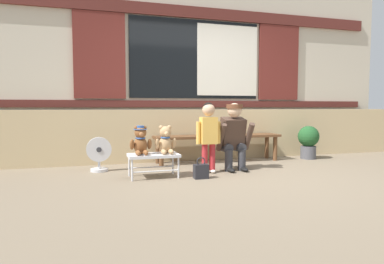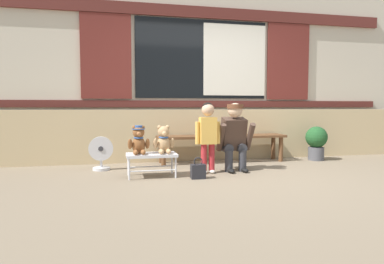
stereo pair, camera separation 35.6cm
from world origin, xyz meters
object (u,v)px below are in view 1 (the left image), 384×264
at_px(wooden_bench_long, 218,139).
at_px(adult_crouching, 234,136).
at_px(teddy_bear_plain, 166,141).
at_px(potted_plant, 308,140).
at_px(floor_fan, 99,154).
at_px(small_display_bench, 153,157).
at_px(child_standing, 209,130).
at_px(teddy_bear_with_hat, 141,141).
at_px(handbag_on_ground, 201,171).

bearing_deg(wooden_bench_long, adult_crouching, -93.36).
height_order(teddy_bear_plain, potted_plant, teddy_bear_plain).
height_order(adult_crouching, floor_fan, adult_crouching).
bearing_deg(floor_fan, teddy_bear_plain, -36.68).
bearing_deg(teddy_bear_plain, small_display_bench, -179.49).
height_order(potted_plant, floor_fan, potted_plant).
bearing_deg(teddy_bear_plain, potted_plant, 16.03).
xyz_separation_m(small_display_bench, floor_fan, (-0.65, 0.61, -0.03)).
height_order(small_display_bench, child_standing, child_standing).
bearing_deg(teddy_bear_plain, wooden_bench_long, 40.27).
height_order(wooden_bench_long, adult_crouching, adult_crouching).
height_order(teddy_bear_with_hat, handbag_on_ground, teddy_bear_with_hat).
height_order(wooden_bench_long, floor_fan, floor_fan).
height_order(small_display_bench, handbag_on_ground, small_display_bench).
xyz_separation_m(teddy_bear_plain, handbag_on_ground, (0.40, -0.25, -0.37)).
height_order(child_standing, handbag_on_ground, child_standing).
height_order(small_display_bench, potted_plant, potted_plant).
bearing_deg(wooden_bench_long, teddy_bear_plain, -139.73).
distance_m(child_standing, adult_crouching, 0.45).
height_order(child_standing, potted_plant, child_standing).
distance_m(adult_crouching, floor_fan, 1.90).
bearing_deg(teddy_bear_plain, adult_crouching, 10.04).
relative_size(teddy_bear_plain, floor_fan, 0.76).
xyz_separation_m(adult_crouching, potted_plant, (1.66, 0.59, -0.16)).
relative_size(small_display_bench, child_standing, 0.67).
relative_size(child_standing, potted_plant, 1.68).
bearing_deg(potted_plant, handbag_on_ground, -155.92).
bearing_deg(adult_crouching, wooden_bench_long, 86.64).
relative_size(wooden_bench_long, small_display_bench, 3.28).
distance_m(wooden_bench_long, handbag_on_ground, 1.37).
xyz_separation_m(teddy_bear_with_hat, teddy_bear_plain, (0.32, -0.00, -0.01)).
xyz_separation_m(child_standing, handbag_on_ground, (-0.21, -0.32, -0.50)).
bearing_deg(adult_crouching, child_standing, -164.36).
height_order(teddy_bear_plain, adult_crouching, adult_crouching).
bearing_deg(floor_fan, adult_crouching, -12.93).
xyz_separation_m(wooden_bench_long, teddy_bear_with_hat, (-1.39, -0.91, 0.10)).
height_order(wooden_bench_long, small_display_bench, wooden_bench_long).
distance_m(teddy_bear_plain, potted_plant, 2.80).
relative_size(teddy_bear_with_hat, handbag_on_ground, 1.34).
bearing_deg(floor_fan, teddy_bear_with_hat, -50.84).
bearing_deg(child_standing, teddy_bear_with_hat, -176.10).
height_order(teddy_bear_plain, floor_fan, teddy_bear_plain).
xyz_separation_m(teddy_bear_plain, potted_plant, (2.69, 0.77, -0.14)).
xyz_separation_m(wooden_bench_long, handbag_on_ground, (-0.68, -1.16, -0.28)).
height_order(wooden_bench_long, teddy_bear_plain, teddy_bear_plain).
bearing_deg(teddy_bear_with_hat, child_standing, 3.90).
bearing_deg(floor_fan, wooden_bench_long, 9.14).
height_order(small_display_bench, teddy_bear_with_hat, teddy_bear_with_hat).
height_order(handbag_on_ground, floor_fan, floor_fan).
bearing_deg(wooden_bench_long, handbag_on_ground, -120.20).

